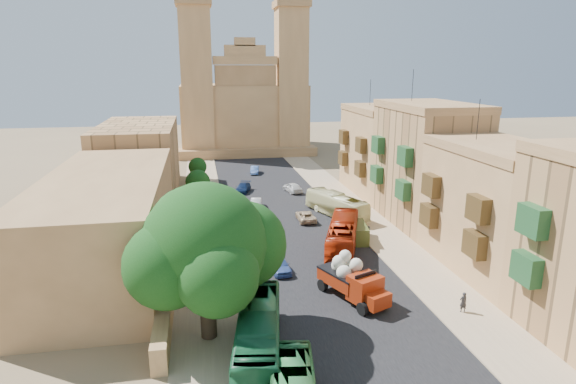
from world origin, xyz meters
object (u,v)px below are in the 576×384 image
object	(u,v)px
bus_cream_east	(336,205)
car_blue_b	(255,170)
street_tree_b	(198,205)
car_dkblue	(243,188)
car_cream	(306,216)
pedestrian_c	(368,233)
olive_pickup	(357,232)
street_tree_a	(199,251)
ficus_tree	(207,249)
church	(243,106)
bus_green_north	(259,335)
street_tree_c	(198,182)
car_white_a	(256,204)
red_truck	(353,279)
street_tree_d	(198,167)
pedestrian_a	(463,302)
car_white_b	(293,187)
bus_red_east	(343,235)
car_blue_a	(279,264)

from	to	relation	value
bus_cream_east	car_blue_b	bearing A→B (deg)	-96.34
bus_cream_east	street_tree_b	bearing A→B (deg)	-5.65
car_dkblue	car_cream	bearing A→B (deg)	-49.85
street_tree_b	pedestrian_c	xyz separation A→B (m)	(17.50, -3.97, -2.83)
street_tree_b	car_blue_b	world-z (taller)	street_tree_b
olive_pickup	bus_cream_east	size ratio (longest dim) A/B	0.45
street_tree_a	car_blue_b	world-z (taller)	street_tree_a
ficus_tree	church	bearing A→B (deg)	82.81
church	bus_green_north	size ratio (longest dim) A/B	3.30
street_tree_c	car_cream	distance (m)	15.32
church	street_tree_c	size ratio (longest dim) A/B	7.48
church	olive_pickup	distance (m)	59.57
car_white_a	pedestrian_c	bearing A→B (deg)	-44.15
bus_cream_east	olive_pickup	bearing A→B (deg)	66.66
bus_green_north	pedestrian_c	world-z (taller)	bus_green_north
red_truck	street_tree_d	bearing A→B (deg)	106.08
street_tree_d	car_dkblue	bearing A→B (deg)	-41.82
street_tree_d	car_dkblue	distance (m)	8.80
ficus_tree	red_truck	size ratio (longest dim) A/B	1.58
street_tree_a	red_truck	distance (m)	12.61
pedestrian_c	bus_cream_east	bearing A→B (deg)	-149.68
street_tree_a	car_cream	size ratio (longest dim) A/B	1.10
bus_cream_east	pedestrian_a	bearing A→B (deg)	74.45
red_truck	car_white_b	size ratio (longest dim) A/B	1.63
olive_pickup	pedestrian_c	size ratio (longest dim) A/B	3.05
street_tree_c	bus_cream_east	size ratio (longest dim) A/B	0.49
bus_green_north	bus_red_east	bearing A→B (deg)	67.51
car_blue_a	street_tree_d	bearing A→B (deg)	95.25
car_cream	car_white_b	distance (m)	13.62
car_blue_a	car_blue_b	size ratio (longest dim) A/B	1.04
car_white_a	car_white_b	world-z (taller)	car_white_b
car_white_a	church	bearing A→B (deg)	95.39
bus_cream_east	car_cream	size ratio (longest dim) A/B	2.39
street_tree_a	car_blue_a	world-z (taller)	street_tree_a
bus_green_north	pedestrian_c	xyz separation A→B (m)	(14.00, 19.03, -0.79)
street_tree_b	street_tree_a	bearing A→B (deg)	-90.00
olive_pickup	bus_red_east	xyz separation A→B (m)	(-2.22, -2.20, 0.66)
pedestrian_c	red_truck	bearing A→B (deg)	-1.13
ficus_tree	bus_red_east	size ratio (longest dim) A/B	0.97
street_tree_d	pedestrian_c	xyz separation A→B (m)	(17.50, -27.97, -2.10)
street_tree_d	pedestrian_a	size ratio (longest dim) A/B	2.70
red_truck	car_cream	distance (m)	19.96
car_blue_a	car_white_b	bearing A→B (deg)	70.40
bus_red_east	street_tree_b	bearing A→B (deg)	-3.20
bus_red_east	car_blue_a	distance (m)	8.27
street_tree_a	bus_green_north	size ratio (longest dim) A/B	0.42
street_tree_a	pedestrian_a	xyz separation A→B (m)	(19.09, -8.06, -2.27)
church	car_blue_b	size ratio (longest dim) A/B	9.72
street_tree_d	street_tree_a	bearing A→B (deg)	-90.00
bus_cream_east	car_blue_a	world-z (taller)	bus_cream_east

